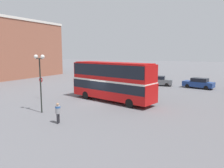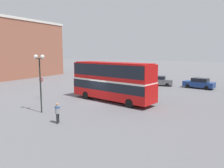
{
  "view_description": "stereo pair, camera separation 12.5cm",
  "coord_description": "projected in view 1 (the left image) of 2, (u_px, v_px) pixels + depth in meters",
  "views": [
    {
      "loc": [
        13.09,
        -20.58,
        5.7
      ],
      "look_at": [
        1.31,
        1.42,
        2.04
      ],
      "focal_mm": 35.0,
      "sensor_mm": 36.0,
      "label": 1
    },
    {
      "loc": [
        13.2,
        -20.52,
        5.7
      ],
      "look_at": [
        1.31,
        1.42,
        2.04
      ],
      "focal_mm": 35.0,
      "sensor_mm": 36.0,
      "label": 2
    }
  ],
  "objects": [
    {
      "name": "ground_plane",
      "position": [
        96.0,
        102.0,
        24.9
      ],
      "size": [
        240.0,
        240.0,
        0.0
      ],
      "primitive_type": "plane",
      "color": "slate"
    },
    {
      "name": "double_decker_bus",
      "position": [
        112.0,
        79.0,
        25.15
      ],
      "size": [
        10.86,
        4.73,
        4.53
      ],
      "rotation": [
        0.0,
        0.0,
        -0.21
      ],
      "color": "red",
      "rests_on": "ground_plane"
    },
    {
      "name": "pedestrian_foreground",
      "position": [
        58.0,
        111.0,
        17.46
      ],
      "size": [
        0.54,
        0.54,
        1.69
      ],
      "rotation": [
        0.0,
        0.0,
        3.52
      ],
      "color": "#232328",
      "rests_on": "ground_plane"
    },
    {
      "name": "parked_car_kerb_near",
      "position": [
        199.0,
        83.0,
        34.49
      ],
      "size": [
        4.89,
        2.66,
        1.65
      ],
      "rotation": [
        0.0,
        0.0,
        2.95
      ],
      "color": "navy",
      "rests_on": "ground_plane"
    },
    {
      "name": "parked_car_kerb_far",
      "position": [
        159.0,
        81.0,
        37.39
      ],
      "size": [
        4.64,
        2.42,
        1.65
      ],
      "rotation": [
        0.0,
        0.0,
        0.16
      ],
      "color": "slate",
      "rests_on": "ground_plane"
    },
    {
      "name": "street_lamp_twin_globe",
      "position": [
        40.0,
        69.0,
        20.14
      ],
      "size": [
        1.21,
        0.37,
        5.47
      ],
      "color": "black",
      "rests_on": "ground_plane"
    },
    {
      "name": "no_entry_sign",
      "position": [
        41.0,
        85.0,
        26.67
      ],
      "size": [
        0.57,
        0.08,
        2.63
      ],
      "color": "gray",
      "rests_on": "ground_plane"
    }
  ]
}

